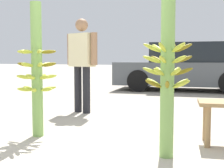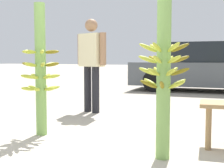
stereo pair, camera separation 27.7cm
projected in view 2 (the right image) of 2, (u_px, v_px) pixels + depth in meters
ground_plane at (80, 152)px, 3.11m from camera, size 80.00×80.00×0.00m
banana_stalk_left at (41, 70)px, 3.77m from camera, size 0.48×0.48×1.59m
banana_stalk_center at (164, 75)px, 2.86m from camera, size 0.47×0.48×1.53m
vendor_person at (91, 58)px, 5.36m from camera, size 0.68×0.34×1.61m
parked_car at (203, 68)px, 8.95m from camera, size 4.08×2.07×1.38m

